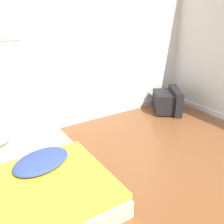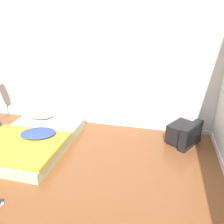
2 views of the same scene
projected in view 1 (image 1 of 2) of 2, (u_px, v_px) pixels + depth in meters
name	position (u px, v px, depth m)	size (l,w,h in m)	color
wall_back	(38.00, 41.00, 3.24)	(7.48, 0.08, 2.60)	silver
mattress_bed	(26.00, 177.00, 2.51)	(1.35, 1.88, 0.31)	beige
crt_tv	(168.00, 101.00, 4.31)	(0.64, 0.68, 0.41)	black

